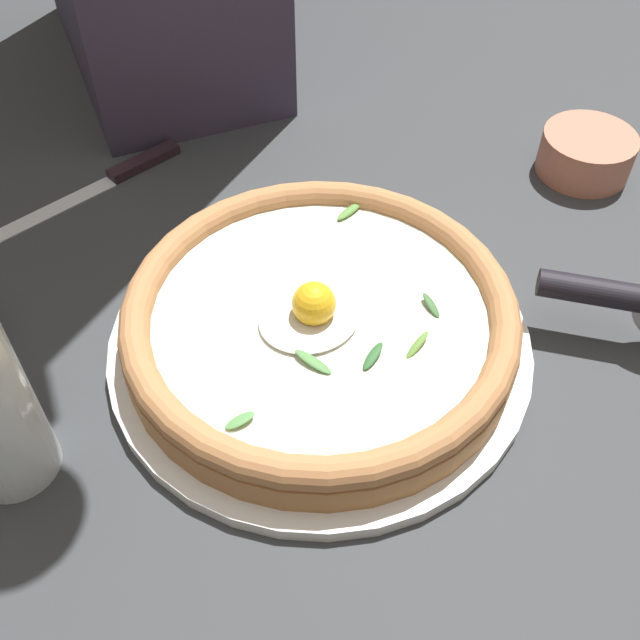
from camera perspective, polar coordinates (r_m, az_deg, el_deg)
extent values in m
cube|color=#333638|center=(0.60, 0.98, -3.41)|extent=(2.40, 2.40, 0.03)
cylinder|color=white|center=(0.59, 0.00, -1.67)|extent=(0.33, 0.33, 0.01)
cylinder|color=#B47B47|center=(0.58, 0.00, -0.53)|extent=(0.31, 0.31, 0.02)
torus|color=#B77A4A|center=(0.56, 0.00, 0.67)|extent=(0.31, 0.31, 0.02)
cylinder|color=white|center=(0.57, 0.00, 0.40)|extent=(0.26, 0.26, 0.00)
ellipsoid|color=white|center=(0.56, -0.87, 0.13)|extent=(0.08, 0.07, 0.01)
sphere|color=yellow|center=(0.55, -0.47, 1.28)|extent=(0.03, 0.03, 0.03)
ellipsoid|color=#5E8C37|center=(0.55, 7.49, -1.92)|extent=(0.03, 0.02, 0.01)
ellipsoid|color=#3D6837|center=(0.57, 8.55, 1.13)|extent=(0.01, 0.02, 0.01)
ellipsoid|color=#2F6030|center=(0.54, 4.09, -2.77)|extent=(0.03, 0.02, 0.01)
ellipsoid|color=#508745|center=(0.53, -0.53, -3.23)|extent=(0.02, 0.03, 0.01)
ellipsoid|color=#56934E|center=(0.51, -6.20, -7.69)|extent=(0.02, 0.01, 0.01)
ellipsoid|color=#558B39|center=(0.65, 2.27, 8.38)|extent=(0.03, 0.02, 0.01)
cylinder|color=#B97259|center=(0.80, 19.78, 11.95)|extent=(0.09, 0.09, 0.04)
cylinder|color=black|center=(0.61, 20.88, 1.99)|extent=(0.09, 0.08, 0.02)
cube|color=silver|center=(0.76, -19.82, 8.04)|extent=(0.13, 0.06, 0.00)
cube|color=black|center=(0.79, -13.40, 11.77)|extent=(0.08, 0.04, 0.01)
cylinder|color=#B22D2D|center=(0.55, -23.38, -8.11)|extent=(0.06, 0.06, 0.07)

